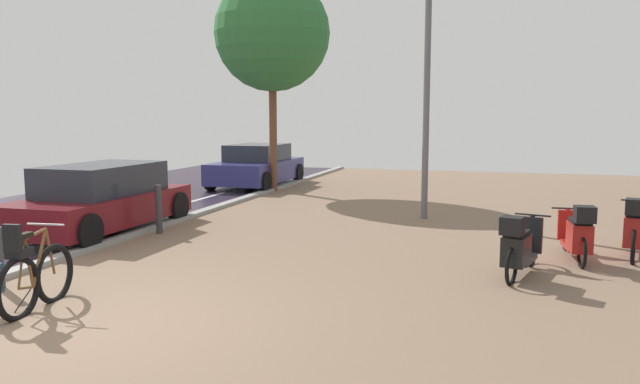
{
  "coord_description": "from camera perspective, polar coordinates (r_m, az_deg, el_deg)",
  "views": [
    {
      "loc": [
        4.18,
        -5.3,
        2.25
      ],
      "look_at": [
        1.74,
        2.9,
        1.17
      ],
      "focal_mm": 33.88,
      "sensor_mm": 36.0,
      "label": 1
    }
  ],
  "objects": [
    {
      "name": "parked_car_far",
      "position": [
        19.69,
        -5.96,
        2.44
      ],
      "size": [
        1.97,
        4.13,
        1.34
      ],
      "color": "navy",
      "rests_on": "ground"
    },
    {
      "name": "parked_car_near",
      "position": [
        12.55,
        -19.91,
        -0.63
      ],
      "size": [
        1.83,
        4.03,
        1.32
      ],
      "color": "maroon",
      "rests_on": "ground"
    },
    {
      "name": "scooter_extra",
      "position": [
        10.82,
        27.61,
        -3.13
      ],
      "size": [
        0.7,
        1.79,
        1.03
      ],
      "color": "black",
      "rests_on": "ground"
    },
    {
      "name": "lamp_post",
      "position": [
        13.42,
        10.11,
        12.09
      ],
      "size": [
        0.2,
        0.52,
        6.2
      ],
      "color": "slate",
      "rests_on": "ground"
    },
    {
      "name": "street_tree",
      "position": [
        18.37,
        -4.54,
        14.69
      ],
      "size": [
        3.4,
        3.4,
        6.37
      ],
      "color": "brown",
      "rests_on": "ground"
    },
    {
      "name": "ground",
      "position": [
        6.39,
        -10.45,
        -13.76
      ],
      "size": [
        21.0,
        40.0,
        0.13
      ],
      "color": "#2C2031"
    },
    {
      "name": "bollard_far",
      "position": [
        11.98,
        -14.98,
        -1.6
      ],
      "size": [
        0.12,
        0.12,
        0.94
      ],
      "color": "#38383D",
      "rests_on": "ground"
    },
    {
      "name": "scooter_near",
      "position": [
        8.89,
        18.32,
        -4.95
      ],
      "size": [
        0.74,
        1.69,
        0.95
      ],
      "color": "black",
      "rests_on": "ground"
    },
    {
      "name": "bicycle_foreground",
      "position": [
        7.82,
        -25.61,
        -7.22
      ],
      "size": [
        0.62,
        1.4,
        1.11
      ],
      "color": "black",
      "rests_on": "ground"
    },
    {
      "name": "scooter_far",
      "position": [
        10.15,
        23.12,
        -3.7
      ],
      "size": [
        0.52,
        1.7,
        0.96
      ],
      "color": "black",
      "rests_on": "ground"
    }
  ]
}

